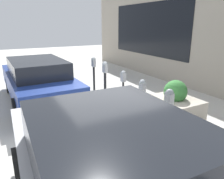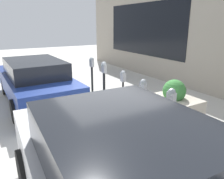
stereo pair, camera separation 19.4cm
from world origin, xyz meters
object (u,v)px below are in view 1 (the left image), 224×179
parking_meter_farthest (94,71)px  parked_car_middle (38,79)px  parking_meter_middle (123,86)px  parked_car_front (109,174)px  parking_meter_nearest (168,108)px  planter_box (174,104)px  parking_meter_fourth (105,78)px  parking_meter_second (142,99)px

parking_meter_farthest → parked_car_middle: parking_meter_farthest is taller
parking_meter_middle → parked_car_front: 3.34m
parking_meter_nearest → planter_box: 2.03m
parked_car_front → parking_meter_middle: bearing=-32.3°
parking_meter_middle → parking_meter_fourth: parking_meter_fourth is taller
parking_meter_nearest → parking_meter_second: (0.93, -0.04, -0.12)m
parking_meter_farthest → parked_car_front: (-4.62, 1.84, -0.18)m
parking_meter_middle → parked_car_front: size_ratio=0.35×
parking_meter_farthest → parked_car_middle: 1.91m
parking_meter_middle → parked_car_front: (-2.77, 1.86, -0.14)m
planter_box → parking_meter_middle: bearing=72.5°
parking_meter_farthest → parked_car_front: size_ratio=0.38×
planter_box → parking_meter_farthest: bearing=32.3°
parking_meter_fourth → planter_box: (-1.36, -1.50, -0.62)m
parking_meter_middle → parked_car_front: bearing=146.0°
parking_meter_second → parked_car_front: 2.72m
parking_meter_fourth → planter_box: bearing=-132.1°
parking_meter_fourth → parked_car_middle: bearing=41.5°
parked_car_front → parking_meter_fourth: bearing=-24.3°
parking_meter_fourth → parking_meter_farthest: size_ratio=1.00×
parking_meter_second → parking_meter_fourth: 1.73m
parking_meter_second → parked_car_front: size_ratio=0.34×
parking_meter_farthest → parked_car_front: bearing=158.3°
parking_meter_nearest → parking_meter_fourth: bearing=1.2°
parked_car_middle → parked_car_front: bearing=176.8°
parking_meter_fourth → parking_meter_farthest: (0.94, -0.05, 0.03)m
parking_meter_second → parking_meter_farthest: parking_meter_farthest is taller
parking_meter_middle → parking_meter_farthest: parking_meter_farthest is taller
parked_car_front → parked_car_middle: bearing=-0.1°
parking_meter_second → parked_car_middle: 3.95m
parking_meter_second → parked_car_middle: bearing=25.8°
planter_box → parked_car_front: size_ratio=0.33×
parking_meter_middle → parked_car_middle: (2.74, 1.70, -0.23)m
parking_meter_farthest → parking_meter_fourth: bearing=176.9°
planter_box → parked_car_front: (-2.32, 3.29, 0.47)m
parking_meter_middle → parking_meter_fourth: bearing=4.8°
planter_box → parked_car_middle: bearing=44.4°
parking_meter_fourth → parking_meter_farthest: 0.94m
parking_meter_fourth → parked_car_front: bearing=154.1°
parking_meter_farthest → planter_box: size_ratio=1.14×
parking_meter_fourth → parking_meter_farthest: parking_meter_fourth is taller
parking_meter_nearest → parking_meter_second: size_ratio=1.02×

